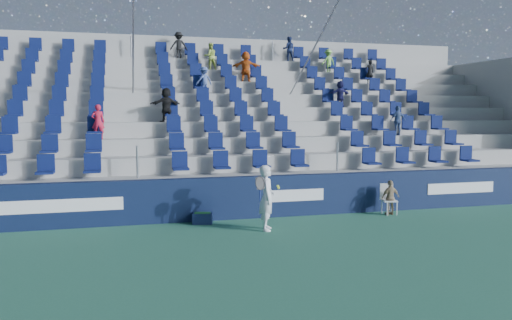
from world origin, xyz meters
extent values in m
plane|color=#2C684F|center=(0.00, 0.00, 0.00)|extent=(70.00, 70.00, 0.00)
cube|color=#0F1A3A|center=(0.00, 3.15, 0.60)|extent=(24.00, 0.30, 1.20)
cube|color=white|center=(-5.00, 2.99, 0.62)|extent=(3.20, 0.02, 0.34)
cube|color=white|center=(1.50, 2.99, 0.62)|extent=(1.60, 0.02, 0.34)
cube|color=white|center=(7.00, 2.99, 0.62)|extent=(2.40, 0.02, 0.34)
cube|color=#9E9D98|center=(0.00, 3.72, 0.60)|extent=(24.00, 0.85, 1.20)
cube|color=#9E9D98|center=(0.00, 4.57, 0.85)|extent=(24.00, 0.85, 1.70)
cube|color=#9E9D98|center=(0.00, 5.42, 1.10)|extent=(24.00, 0.85, 2.20)
cube|color=#9E9D98|center=(0.00, 6.28, 1.35)|extent=(24.00, 0.85, 2.70)
cube|color=#9E9D98|center=(0.00, 7.12, 1.60)|extent=(24.00, 0.85, 3.20)
cube|color=#9E9D98|center=(0.00, 7.97, 1.85)|extent=(24.00, 0.85, 3.70)
cube|color=#9E9D98|center=(0.00, 8.82, 2.10)|extent=(24.00, 0.85, 4.20)
cube|color=#9E9D98|center=(0.00, 9.68, 2.35)|extent=(24.00, 0.85, 4.70)
cube|color=#9E9D98|center=(0.00, 10.52, 2.60)|extent=(24.00, 0.85, 5.20)
cube|color=#9E9D98|center=(0.00, 11.20, 3.10)|extent=(24.00, 0.50, 6.20)
cube|color=#9E9D98|center=(11.85, 7.12, 2.60)|extent=(0.30, 7.65, 5.20)
cube|color=#0B1545|center=(0.00, 3.72, 1.55)|extent=(16.05, 0.50, 0.70)
cube|color=#0B1545|center=(0.00, 4.57, 2.05)|extent=(16.05, 0.50, 0.70)
cube|color=#0B1545|center=(0.00, 5.42, 2.55)|extent=(16.05, 0.50, 0.70)
cube|color=#0B1545|center=(0.00, 6.28, 3.05)|extent=(16.05, 0.50, 0.70)
cube|color=#0B1545|center=(0.00, 7.12, 3.55)|extent=(16.05, 0.50, 0.70)
cube|color=#0B1545|center=(0.00, 7.97, 4.05)|extent=(16.05, 0.50, 0.70)
cube|color=#0B1545|center=(0.00, 8.82, 4.55)|extent=(16.05, 0.50, 0.70)
cube|color=#0B1545|center=(0.00, 9.68, 5.05)|extent=(16.05, 0.50, 0.70)
cube|color=#0B1545|center=(0.00, 10.52, 5.55)|extent=(16.05, 0.50, 0.70)
cylinder|color=gray|center=(-3.00, 7.12, 4.35)|extent=(0.06, 7.68, 4.55)
cylinder|color=gray|center=(3.00, 7.12, 4.35)|extent=(0.06, 7.68, 4.55)
imported|color=red|center=(-4.10, 5.38, 2.73)|extent=(0.40, 0.27, 1.06)
imported|color=#A1BD4B|center=(0.08, 9.62, 5.25)|extent=(0.59, 0.49, 1.09)
imported|color=#425791|center=(-0.44, 7.93, 4.19)|extent=(0.72, 0.56, 0.99)
imported|color=#181848|center=(4.62, 7.08, 3.70)|extent=(0.97, 0.51, 1.00)
imported|color=#3E5688|center=(6.09, 5.38, 2.72)|extent=(0.64, 0.31, 1.05)
imported|color=#CB5617|center=(1.35, 8.77, 4.79)|extent=(1.15, 0.70, 1.19)
imported|color=black|center=(-1.97, 6.23, 3.26)|extent=(1.10, 0.65, 1.13)
imported|color=black|center=(6.71, 8.77, 4.70)|extent=(0.37, 0.26, 1.00)
imported|color=black|center=(-1.09, 10.47, 5.75)|extent=(0.74, 0.45, 1.11)
imported|color=#18244A|center=(3.68, 10.47, 5.75)|extent=(0.60, 0.51, 1.09)
imported|color=#7CC54E|center=(5.19, 9.62, 5.19)|extent=(0.71, 0.51, 0.99)
imported|color=silver|center=(0.17, 1.59, 0.84)|extent=(0.55, 0.70, 1.68)
cylinder|color=navy|center=(-0.08, 1.34, 0.96)|extent=(0.03, 0.03, 0.28)
torus|color=black|center=(-0.08, 1.34, 1.26)|extent=(0.30, 0.17, 0.28)
plane|color=#262626|center=(-0.08, 1.34, 1.26)|extent=(0.30, 0.16, 0.29)
sphere|color=#D7EB36|center=(0.42, 1.39, 1.12)|extent=(0.07, 0.07, 0.07)
sphere|color=#D7EB36|center=(0.42, 1.45, 1.15)|extent=(0.07, 0.07, 0.07)
cube|color=white|center=(4.22, 2.55, 0.41)|extent=(0.47, 0.47, 0.04)
cube|color=white|center=(4.22, 2.74, 0.66)|extent=(0.39, 0.12, 0.49)
cylinder|color=white|center=(4.06, 2.39, 0.20)|extent=(0.03, 0.03, 0.40)
cylinder|color=white|center=(4.38, 2.39, 0.20)|extent=(0.03, 0.03, 0.40)
cylinder|color=white|center=(4.06, 2.71, 0.20)|extent=(0.03, 0.03, 0.40)
cylinder|color=white|center=(4.38, 2.71, 0.20)|extent=(0.03, 0.03, 0.40)
imported|color=tan|center=(4.22, 2.50, 0.52)|extent=(0.63, 0.31, 1.03)
cube|color=#0F1939|center=(-1.32, 2.75, 0.14)|extent=(0.60, 0.47, 0.29)
cube|color=#1E662D|center=(-1.32, 2.75, 0.21)|extent=(0.48, 0.35, 0.17)
camera|label=1|loc=(-3.29, -10.55, 3.04)|focal=35.00mm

